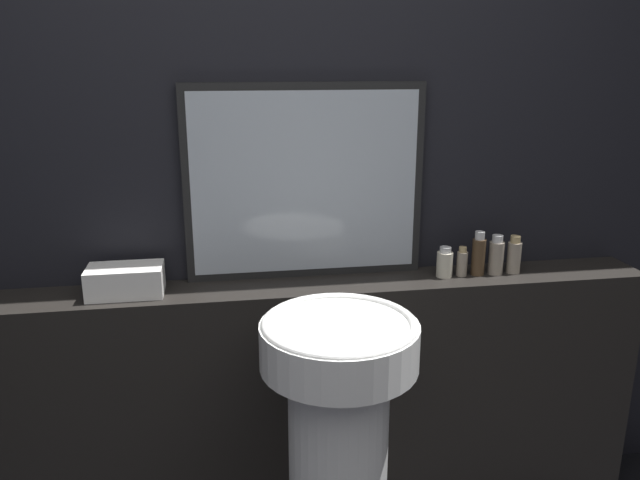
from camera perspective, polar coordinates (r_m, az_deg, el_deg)
The scene contains 10 objects.
wall_back at distance 2.10m, azimuth -3.53°, elevation 6.52°, with size 8.00×0.06×2.50m.
vanity_counter at distance 2.25m, azimuth -2.79°, elevation -14.78°, with size 2.48×0.22×0.89m.
pedestal_sink at distance 1.85m, azimuth 1.68°, elevation -18.66°, with size 0.43×0.43×0.94m.
mirror at distance 2.07m, azimuth -1.36°, elevation 5.26°, with size 0.80×0.03×0.65m.
towel_stack at distance 2.06m, azimuth -17.36°, elevation -3.56°, with size 0.23×0.14×0.09m.
shampoo_bottle at distance 2.16m, azimuth 11.33°, elevation -2.07°, with size 0.05×0.05×0.11m.
conditioner_bottle at distance 2.19m, azimuth 12.85°, elevation -2.01°, with size 0.04×0.04×0.10m.
lotion_bottle at distance 2.20m, azimuth 14.29°, elevation -1.33°, with size 0.05×0.05×0.15m.
body_wash_bottle at distance 2.23m, azimuth 15.81°, elevation -1.42°, with size 0.05×0.05×0.14m.
hand_soap_bottle at distance 2.26m, azimuth 17.32°, elevation -1.39°, with size 0.05×0.05×0.13m.
Camera 1 is at (-0.21, -0.40, 1.61)m, focal length 35.00 mm.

